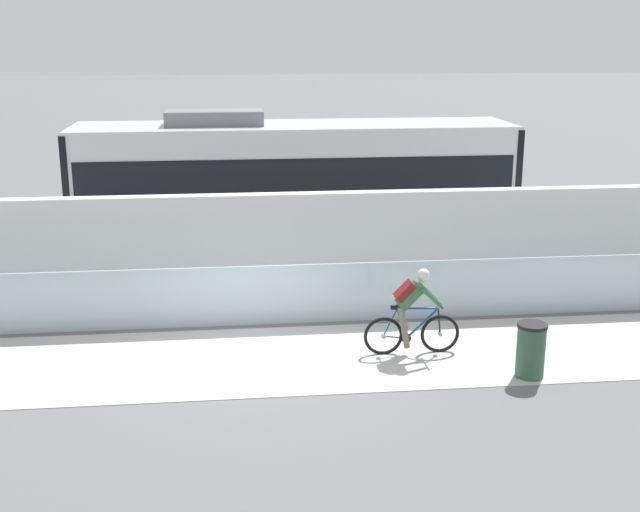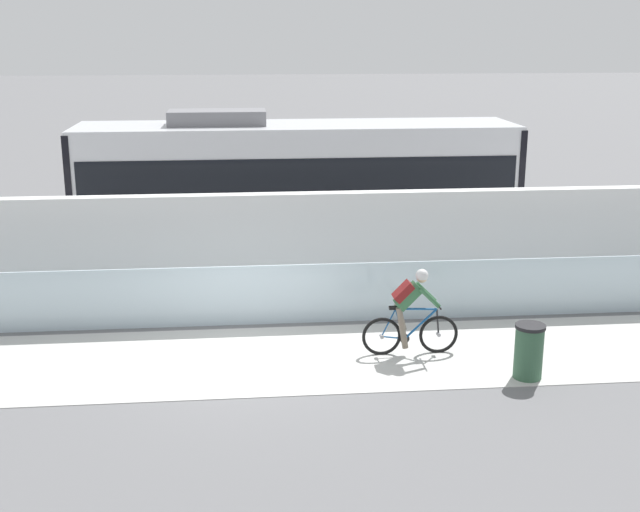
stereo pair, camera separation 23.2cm
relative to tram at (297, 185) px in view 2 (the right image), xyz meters
name	(u,v)px [view 2 (the right image)]	position (x,y,z in m)	size (l,w,h in m)	color
ground_plane	(250,360)	(-1.32, -6.85, -1.89)	(200.00, 200.00, 0.00)	slate
bike_path_deck	(250,359)	(-1.32, -6.85, -1.89)	(32.00, 3.20, 0.01)	beige
glass_parapet	(248,295)	(-1.32, -5.00, -1.28)	(32.00, 0.05, 1.22)	silver
concrete_barrier_wall	(247,246)	(-1.32, -3.20, -0.74)	(32.00, 0.36, 2.32)	white
tram_rail_near	(247,265)	(-1.32, -0.72, -1.89)	(32.00, 0.08, 0.01)	#595654
tram_rail_far	(246,251)	(-1.32, 0.72, -1.89)	(32.00, 0.08, 0.01)	#595654
tram	(297,185)	(0.00, 0.00, 0.00)	(11.06, 2.54, 3.81)	silver
cyclist_on_bike	(410,313)	(1.57, -6.85, -1.09)	(1.77, 0.58, 1.61)	black
trash_bin	(529,351)	(3.35, -8.10, -1.41)	(0.51, 0.51, 0.96)	#33593F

